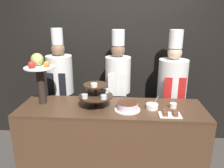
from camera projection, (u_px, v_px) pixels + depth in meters
name	position (u px, v px, depth m)	size (l,w,h in m)	color
wall_back	(116.00, 53.00, 3.38)	(10.00, 0.06, 2.80)	black
buffet_counter	(111.00, 142.00, 2.71)	(2.17, 0.65, 0.94)	brown
tiered_stand	(96.00, 94.00, 2.50)	(0.39, 0.39, 0.32)	#3D2819
fruit_pedestal	(39.00, 72.00, 2.58)	(0.36, 0.36, 0.60)	#2D231E
cake_round	(127.00, 106.00, 2.47)	(0.29, 0.29, 0.09)	white
cup_white	(173.00, 106.00, 2.52)	(0.08, 0.08, 0.06)	white
cake_square_tray	(170.00, 114.00, 2.34)	(0.23, 0.16, 0.05)	white
serving_bowl_near	(152.00, 106.00, 2.50)	(0.14, 0.14, 0.16)	white
chef_left	(61.00, 86.00, 3.19)	(0.37, 0.37, 1.80)	black
chef_center_left	(118.00, 86.00, 3.13)	(0.36, 0.36, 1.79)	#38332D
chef_center_right	(172.00, 89.00, 3.09)	(0.40, 0.40, 1.79)	#28282D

